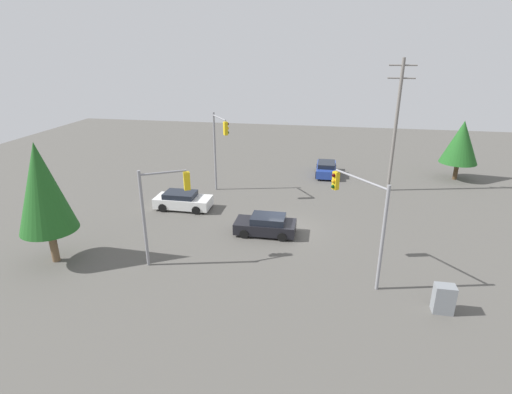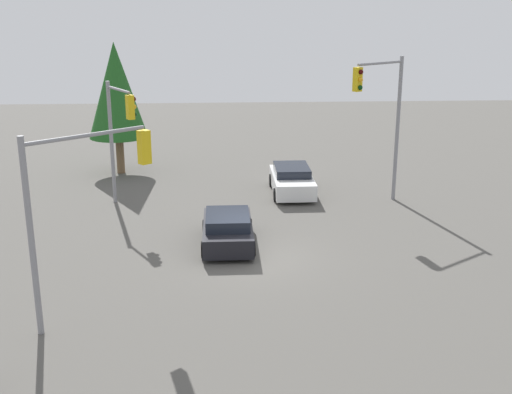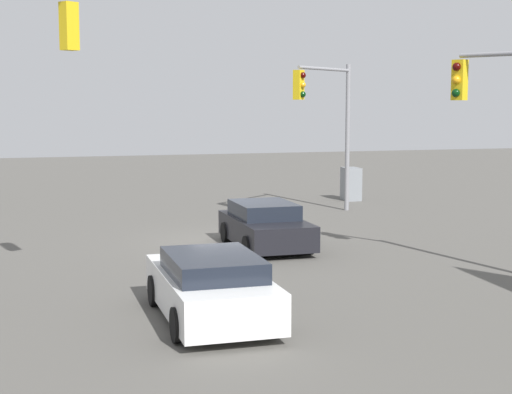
{
  "view_description": "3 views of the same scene",
  "coord_description": "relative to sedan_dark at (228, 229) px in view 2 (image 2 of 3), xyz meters",
  "views": [
    {
      "loc": [
        2.56,
        -25.37,
        12.08
      ],
      "look_at": [
        -2.23,
        1.0,
        1.95
      ],
      "focal_mm": 28.0,
      "sensor_mm": 36.0,
      "label": 1
    },
    {
      "loc": [
        22.69,
        -1.1,
        9.17
      ],
      "look_at": [
        0.05,
        0.19,
        2.36
      ],
      "focal_mm": 45.0,
      "sensor_mm": 36.0,
      "label": 2
    },
    {
      "loc": [
        -23.44,
        5.97,
        4.39
      ],
      "look_at": [
        -1.89,
        -0.37,
        1.63
      ],
      "focal_mm": 55.0,
      "sensor_mm": 36.0,
      "label": 3
    }
  ],
  "objects": [
    {
      "name": "sedan_dark",
      "position": [
        0.0,
        0.0,
        0.0
      ],
      "size": [
        4.12,
        2.04,
        1.36
      ],
      "rotation": [
        0.0,
        0.0,
        1.57
      ],
      "color": "black",
      "rests_on": "ground_plane"
    },
    {
      "name": "ground_plane",
      "position": [
        1.2,
        0.86,
        -0.66
      ],
      "size": [
        80.0,
        80.0,
        0.0
      ],
      "primitive_type": "plane",
      "color": "#54514C"
    },
    {
      "name": "traffic_signal_cross",
      "position": [
        -5.18,
        7.3,
        3.99
      ],
      "size": [
        1.99,
        2.69,
        6.91
      ],
      "rotation": [
        0.0,
        0.0,
        -0.97
      ],
      "color": "gray",
      "rests_on": "ground_plane"
    },
    {
      "name": "traffic_signal_main",
      "position": [
        5.78,
        -4.29,
        3.37
      ],
      "size": [
        2.79,
        3.26,
        5.84
      ],
      "rotation": [
        0.0,
        0.0,
        2.26
      ],
      "color": "gray",
      "rests_on": "ground_plane"
    },
    {
      "name": "traffic_signal_aux",
      "position": [
        -5.23,
        -4.82,
        3.27
      ],
      "size": [
        2.53,
        1.62,
        5.81
      ],
      "rotation": [
        0.0,
        0.0,
        0.52
      ],
      "color": "gray",
      "rests_on": "ground_plane"
    },
    {
      "name": "tree_right",
      "position": [
        -11.83,
        -5.89,
        3.99
      ],
      "size": [
        3.23,
        3.23,
        7.28
      ],
      "color": "brown",
      "rests_on": "ground_plane"
    },
    {
      "name": "sedan_white",
      "position": [
        -7.18,
        3.35,
        0.02
      ],
      "size": [
        4.39,
        2.07,
        1.37
      ],
      "rotation": [
        0.0,
        0.0,
        -1.57
      ],
      "color": "silver",
      "rests_on": "ground_plane"
    }
  ]
}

